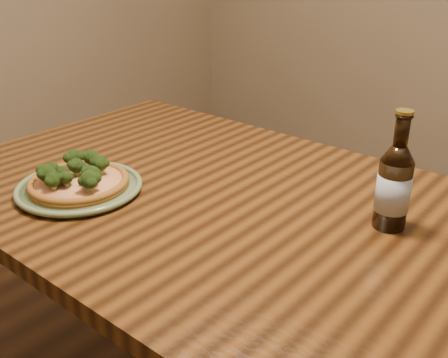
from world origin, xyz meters
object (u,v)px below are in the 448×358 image
Objects in this scene: pizza at (78,179)px; beer_bottle at (394,186)px; plate at (79,187)px; table at (249,242)px.

pizza is 0.71m from beer_bottle.
plate is 0.71m from beer_bottle.
table is 5.42× the size of plate.
beer_bottle reaches higher than table.
pizza is (-0.36, -0.20, 0.12)m from table.
table is 0.35m from beer_bottle.
table is at bearing -163.60° from beer_bottle.
pizza is at bearing -159.76° from beer_bottle.
pizza reaches higher than plate.
beer_bottle is at bearing 26.30° from pizza.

